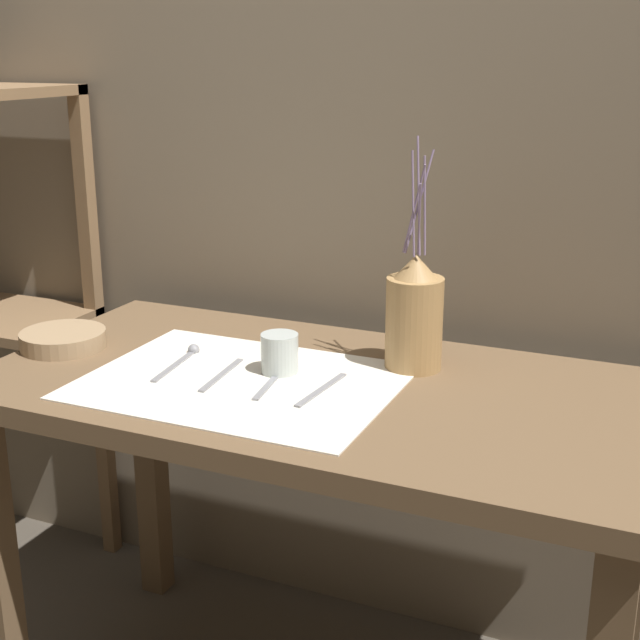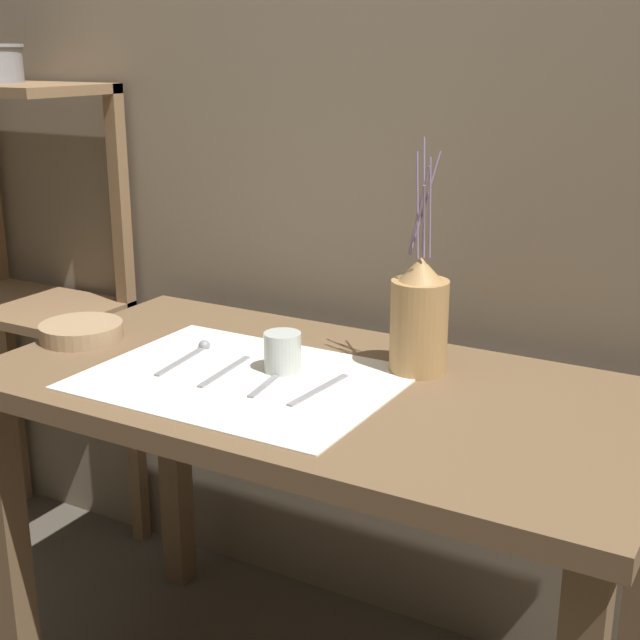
{
  "view_description": "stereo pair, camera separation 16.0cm",
  "coord_description": "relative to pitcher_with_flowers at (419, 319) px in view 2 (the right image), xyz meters",
  "views": [
    {
      "loc": [
        0.62,
        -1.4,
        1.34
      ],
      "look_at": [
        0.01,
        0.0,
        0.87
      ],
      "focal_mm": 50.0,
      "sensor_mm": 36.0,
      "label": 1
    },
    {
      "loc": [
        0.76,
        -1.33,
        1.34
      ],
      "look_at": [
        0.01,
        0.0,
        0.87
      ],
      "focal_mm": 50.0,
      "sensor_mm": 36.0,
      "label": 2
    }
  ],
  "objects": [
    {
      "name": "linen_cloth",
      "position": [
        -0.26,
        -0.2,
        -0.1
      ],
      "size": [
        0.57,
        0.43,
        0.0
      ],
      "color": "silver",
      "rests_on": "wooden_table"
    },
    {
      "name": "wooden_shelf_unit",
      "position": [
        -1.16,
        0.13,
        0.01
      ],
      "size": [
        0.51,
        0.31,
        1.26
      ],
      "color": "brown",
      "rests_on": "ground_plane"
    },
    {
      "name": "pitcher_with_flowers",
      "position": [
        0.0,
        0.0,
        0.0
      ],
      "size": [
        0.11,
        0.11,
        0.44
      ],
      "color": "#A87F4C",
      "rests_on": "wooden_table"
    },
    {
      "name": "spoon_outer",
      "position": [
        -0.43,
        -0.13,
        -0.1
      ],
      "size": [
        0.04,
        0.19,
        0.02
      ],
      "color": "gray",
      "rests_on": "wooden_table"
    },
    {
      "name": "glass_tumbler_near",
      "position": [
        -0.22,
        -0.13,
        -0.06
      ],
      "size": [
        0.07,
        0.07,
        0.08
      ],
      "color": "#B7C1BC",
      "rests_on": "wooden_table"
    },
    {
      "name": "wooden_table",
      "position": [
        -0.14,
        -0.14,
        -0.21
      ],
      "size": [
        1.26,
        0.65,
        0.75
      ],
      "color": "brown",
      "rests_on": "ground_plane"
    },
    {
      "name": "stone_wall_back",
      "position": [
        -0.14,
        0.29,
        0.34
      ],
      "size": [
        7.0,
        0.06,
        2.4
      ],
      "color": "#7A6B56",
      "rests_on": "ground_plane"
    },
    {
      "name": "knife_center",
      "position": [
        -0.11,
        -0.19,
        -0.1
      ],
      "size": [
        0.03,
        0.18,
        0.0
      ],
      "color": "gray",
      "rests_on": "wooden_table"
    },
    {
      "name": "wooden_bowl",
      "position": [
        -0.69,
        -0.17,
        -0.09
      ],
      "size": [
        0.17,
        0.17,
        0.04
      ],
      "color": "#9E7F5B",
      "rests_on": "wooden_table"
    },
    {
      "name": "fork_inner",
      "position": [
        -0.21,
        -0.19,
        -0.1
      ],
      "size": [
        0.04,
        0.18,
        0.0
      ],
      "color": "gray",
      "rests_on": "wooden_table"
    },
    {
      "name": "fork_outer",
      "position": [
        -0.31,
        -0.19,
        -0.1
      ],
      "size": [
        0.03,
        0.18,
        0.0
      ],
      "color": "gray",
      "rests_on": "wooden_table"
    }
  ]
}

